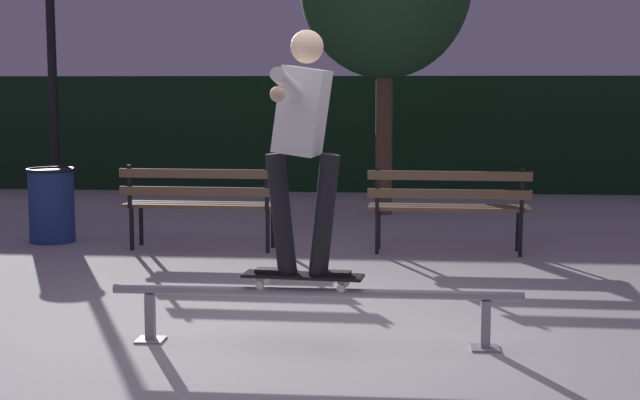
% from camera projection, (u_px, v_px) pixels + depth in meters
% --- Properties ---
extents(ground_plane, '(90.00, 90.00, 0.00)m').
position_uv_depth(ground_plane, '(316.00, 341.00, 6.16)').
color(ground_plane, '#ADAAA8').
extents(hedge_backdrop, '(24.00, 1.20, 1.83)m').
position_uv_depth(hedge_backdrop, '(369.00, 133.00, 15.27)').
color(hedge_backdrop, black).
rests_on(hedge_backdrop, ground).
extents(grind_rail, '(2.66, 0.18, 0.38)m').
position_uv_depth(grind_rail, '(315.00, 301.00, 6.04)').
color(grind_rail, gray).
rests_on(grind_rail, ground).
extents(skateboard, '(0.80, 0.28, 0.09)m').
position_uv_depth(skateboard, '(303.00, 277.00, 6.03)').
color(skateboard, black).
rests_on(skateboard, grind_rail).
extents(skateboarder, '(0.63, 1.40, 1.56)m').
position_uv_depth(skateboarder, '(303.00, 131.00, 5.91)').
color(skateboarder, black).
rests_on(skateboarder, skateboard).
extents(park_bench_leftmost, '(1.61, 0.45, 0.88)m').
position_uv_depth(park_bench_leftmost, '(200.00, 198.00, 9.51)').
color(park_bench_leftmost, black).
rests_on(park_bench_leftmost, ground).
extents(park_bench_left_center, '(1.61, 0.45, 0.88)m').
position_uv_depth(park_bench_left_center, '(449.00, 201.00, 9.29)').
color(park_bench_left_center, black).
rests_on(park_bench_left_center, ground).
extents(lamp_post_left, '(0.32, 0.32, 3.90)m').
position_uv_depth(lamp_post_left, '(51.00, 19.00, 11.41)').
color(lamp_post_left, black).
rests_on(lamp_post_left, ground).
extents(trash_can, '(0.52, 0.52, 0.80)m').
position_uv_depth(trash_can, '(52.00, 204.00, 10.05)').
color(trash_can, navy).
rests_on(trash_can, ground).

